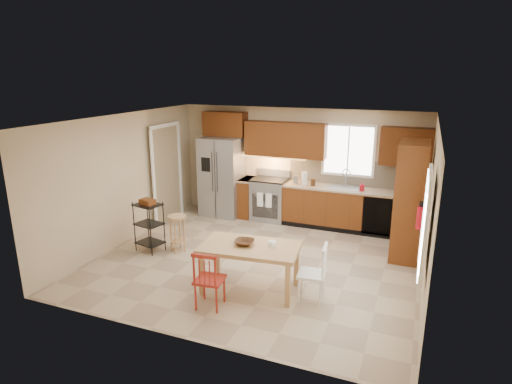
{
  "coord_description": "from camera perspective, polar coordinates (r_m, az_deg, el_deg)",
  "views": [
    {
      "loc": [
        2.56,
        -6.52,
        3.26
      ],
      "look_at": [
        -0.18,
        0.4,
        1.15
      ],
      "focal_mm": 30.0,
      "sensor_mm": 36.0,
      "label": 1
    }
  ],
  "objects": [
    {
      "name": "chair_red",
      "position": [
        6.2,
        -6.2,
        -11.39
      ],
      "size": [
        0.44,
        0.44,
        0.87
      ],
      "primitive_type": null,
      "rotation": [
        0.0,
        0.0,
        0.1
      ],
      "color": "maroon",
      "rests_on": "floor"
    },
    {
      "name": "base_cabinet_run",
      "position": [
        9.25,
        12.66,
        -2.25
      ],
      "size": [
        2.92,
        0.6,
        0.9
      ],
      "primitive_type": "cube",
      "color": "brown",
      "rests_on": "floor"
    },
    {
      "name": "sink",
      "position": [
        9.17,
        11.65,
        0.31
      ],
      "size": [
        0.62,
        0.46,
        0.16
      ],
      "primitive_type": "cube",
      "color": "gray",
      "rests_on": "base_cabinet_run"
    },
    {
      "name": "table_bowl",
      "position": [
        6.51,
        -1.58,
        -7.09
      ],
      "size": [
        0.33,
        0.33,
        0.07
      ],
      "primitive_type": "imported",
      "rotation": [
        0.0,
        0.0,
        0.1
      ],
      "color": "#472712",
      "rests_on": "dining_table"
    },
    {
      "name": "soap_bottle",
      "position": [
        8.98,
        13.96,
        0.74
      ],
      "size": [
        0.09,
        0.09,
        0.19
      ],
      "primitive_type": "imported",
      "color": "#B60C1A",
      "rests_on": "base_cabinet_run"
    },
    {
      "name": "upper_left_block",
      "position": [
        9.4,
        3.94,
        7.0
      ],
      "size": [
        1.8,
        0.35,
        0.75
      ],
      "primitive_type": "cube",
      "color": "#5C2C0F",
      "rests_on": "wall_back"
    },
    {
      "name": "wall_front",
      "position": [
        5.18,
        -10.1,
        -7.29
      ],
      "size": [
        5.5,
        0.02,
        2.5
      ],
      "primitive_type": "cube",
      "color": "#CCB793",
      "rests_on": "ground"
    },
    {
      "name": "refrigerator",
      "position": [
        9.92,
        -4.52,
        2.07
      ],
      "size": [
        0.92,
        0.75,
        1.82
      ],
      "primitive_type": "cube",
      "color": "gray",
      "rests_on": "floor"
    },
    {
      "name": "doorway",
      "position": [
        9.67,
        -11.87,
        2.26
      ],
      "size": [
        0.04,
        0.95,
        2.1
      ],
      "primitive_type": "cube",
      "color": "#8C7A59",
      "rests_on": "wall_left"
    },
    {
      "name": "fire_extinguisher",
      "position": [
        7.02,
        21.08,
        -3.21
      ],
      "size": [
        0.12,
        0.12,
        0.36
      ],
      "primitive_type": "cylinder",
      "color": "#B60C1A",
      "rests_on": "wall_right"
    },
    {
      "name": "undercab_glow",
      "position": [
        9.53,
        2.13,
        4.74
      ],
      "size": [
        1.6,
        0.3,
        0.01
      ],
      "primitive_type": "cube",
      "color": "#FFBF66",
      "rests_on": "wall_back"
    },
    {
      "name": "window_right",
      "position": [
        5.67,
        21.65,
        -3.95
      ],
      "size": [
        0.04,
        1.02,
        1.32
      ],
      "primitive_type": "cube",
      "color": "white",
      "rests_on": "wall_right"
    },
    {
      "name": "floor",
      "position": [
        7.73,
        0.14,
        -9.12
      ],
      "size": [
        5.5,
        5.5,
        0.0
      ],
      "primitive_type": "plane",
      "color": "tan",
      "rests_on": "ground"
    },
    {
      "name": "dining_table",
      "position": [
        6.63,
        -0.81,
        -10.14
      ],
      "size": [
        1.55,
        0.98,
        0.72
      ],
      "primitive_type": null,
      "rotation": [
        0.0,
        0.0,
        0.1
      ],
      "color": "tan",
      "rests_on": "floor"
    },
    {
      "name": "window_back",
      "position": [
        9.26,
        12.23,
        5.45
      ],
      "size": [
        1.12,
        0.04,
        1.12
      ],
      "primitive_type": "cube",
      "color": "white",
      "rests_on": "wall_back"
    },
    {
      "name": "wall_right",
      "position": [
        6.83,
        22.18,
        -2.51
      ],
      "size": [
        0.02,
        5.0,
        2.5
      ],
      "primitive_type": "cube",
      "color": "#CCB793",
      "rests_on": "ground"
    },
    {
      "name": "pantry",
      "position": [
        8.04,
        19.79,
        -1.1
      ],
      "size": [
        0.5,
        0.95,
        2.1
      ],
      "primitive_type": "cube",
      "color": "brown",
      "rests_on": "floor"
    },
    {
      "name": "dishwasher",
      "position": [
        8.92,
        15.91,
        -3.17
      ],
      "size": [
        0.6,
        0.02,
        0.78
      ],
      "primitive_type": "cube",
      "color": "black",
      "rests_on": "floor"
    },
    {
      "name": "upper_right_block",
      "position": [
        8.97,
        19.41,
        5.72
      ],
      "size": [
        1.0,
        0.35,
        0.75
      ],
      "primitive_type": "cube",
      "color": "#5C2C0F",
      "rests_on": "wall_back"
    },
    {
      "name": "upper_over_fridge",
      "position": [
        9.89,
        -4.15,
        9.05
      ],
      "size": [
        1.0,
        0.35,
        0.55
      ],
      "primitive_type": "cube",
      "color": "#5C2C0F",
      "rests_on": "wall_back"
    },
    {
      "name": "backsplash",
      "position": [
        9.33,
        13.21,
        2.49
      ],
      "size": [
        2.92,
        0.03,
        0.55
      ],
      "primitive_type": "cube",
      "color": "beige",
      "rests_on": "wall_back"
    },
    {
      "name": "chair_white",
      "position": [
        6.37,
        7.43,
        -10.65
      ],
      "size": [
        0.44,
        0.44,
        0.87
      ],
      "primitive_type": null,
      "rotation": [
        0.0,
        0.0,
        1.67
      ],
      "color": "white",
      "rests_on": "floor"
    },
    {
      "name": "wall_back",
      "position": [
        9.59,
        5.62,
        3.65
      ],
      "size": [
        5.5,
        0.02,
        2.5
      ],
      "primitive_type": "cube",
      "color": "#CCB793",
      "rests_on": "ground"
    },
    {
      "name": "range_stove",
      "position": [
        9.66,
        1.84,
        -1.03
      ],
      "size": [
        0.76,
        0.63,
        0.92
      ],
      "primitive_type": "cube",
      "color": "gray",
      "rests_on": "floor"
    },
    {
      "name": "table_jar",
      "position": [
        6.44,
        2.17,
        -7.09
      ],
      "size": [
        0.11,
        0.11,
        0.12
      ],
      "primitive_type": "cylinder",
      "rotation": [
        0.0,
        0.0,
        0.1
      ],
      "color": "white",
      "rests_on": "dining_table"
    },
    {
      "name": "canister_wood",
      "position": [
        9.19,
        7.61,
        1.25
      ],
      "size": [
        0.1,
        0.1,
        0.14
      ],
      "primitive_type": "cylinder",
      "color": "#472712",
      "rests_on": "base_cabinet_run"
    },
    {
      "name": "paper_towel",
      "position": [
        9.25,
        6.47,
        1.83
      ],
      "size": [
        0.12,
        0.12,
        0.28
      ],
      "primitive_type": "cylinder",
      "color": "white",
      "rests_on": "base_cabinet_run"
    },
    {
      "name": "wall_left",
      "position": [
        8.65,
        -17.08,
        1.67
      ],
      "size": [
        0.02,
        5.0,
        2.5
      ],
      "primitive_type": "cube",
      "color": "#CCB793",
      "rests_on": "ground"
    },
    {
      "name": "canister_steel",
      "position": [
        9.31,
        5.27,
        1.64
      ],
      "size": [
        0.11,
        0.11,
        0.18
      ],
      "primitive_type": "cylinder",
      "color": "gray",
      "rests_on": "base_cabinet_run"
    },
    {
      "name": "base_cabinet_narrow",
      "position": [
        9.87,
        -1.13,
        -0.72
      ],
      "size": [
        0.3,
        0.6,
        0.9
      ],
      "primitive_type": "cube",
      "color": "brown",
      "rests_on": "floor"
    },
    {
      "name": "bar_stool",
      "position": [
        8.12,
        -10.42,
        -5.46
      ],
      "size": [
        0.44,
        0.44,
        0.7
      ],
      "primitive_type": null,
      "rotation": [
        0.0,
        0.0,
        -0.36
      ],
      "color": "tan",
      "rests_on": "floor"
    },
    {
      "name": "ceiling",
      "position": [
        7.05,
        0.15,
        9.63
      ],
      "size": [
        5.5,
        5.0,
        0.02
      ],
      "primitive_type": "cube",
      "color": "silver",
      "rests_on": "ground"
    },
    {
      "name": "utility_cart",
      "position": [
        8.21,
        -14.05,
        -4.49
      ],
      "size": [
        0.55,
        0.47,
        0.95
      ],
      "primitive_type": null,
      "rotation": [
        0.0,
        0.0,
        -0.23
      ],
      "color": "black",
      "rests_on": "floor"
    }
  ]
}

